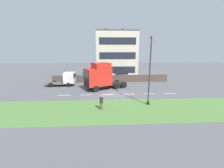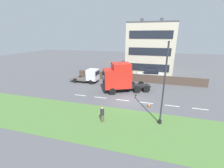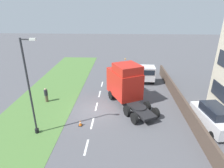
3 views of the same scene
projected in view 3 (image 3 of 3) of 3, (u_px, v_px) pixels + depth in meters
name	position (u px, v px, depth m)	size (l,w,h in m)	color
ground_plane	(95.00, 111.00, 19.56)	(120.00, 120.00, 0.00)	#515156
grass_verge	(39.00, 109.00, 19.81)	(7.00, 44.00, 0.01)	#4C7538
lane_markings	(95.00, 114.00, 18.91)	(0.16, 17.80, 0.00)	white
boundary_wall	(184.00, 106.00, 18.89)	(0.25, 24.00, 1.51)	#4C3D33
lorry_cab	(125.00, 83.00, 20.56)	(5.47, 7.54, 4.64)	black
flatbed_truck	(146.00, 74.00, 26.46)	(2.26, 5.39, 2.51)	silver
parked_car	(213.00, 117.00, 16.56)	(2.53, 4.99, 2.11)	silver
lamp_post	(31.00, 94.00, 14.72)	(1.29, 0.33, 8.06)	black
pedestrian	(46.00, 95.00, 21.15)	(0.39, 0.39, 1.67)	brown
traffic_cone_lead	(80.00, 123.00, 17.01)	(0.36, 0.36, 0.58)	black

